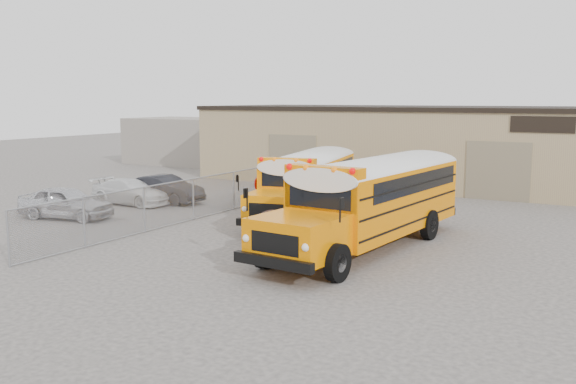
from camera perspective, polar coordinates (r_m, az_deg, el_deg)
The scene contains 10 objects.
ground at distance 21.95m, azimuth -0.94°, elevation -5.26°, with size 120.00×120.00×0.00m, color #484542.
warehouse at distance 39.91m, azimuth 14.11°, elevation 4.08°, with size 30.20×10.20×4.67m.
chainlink_fence at distance 27.58m, azimuth -8.41°, elevation -0.64°, with size 0.07×18.07×1.81m.
distant_building_left at distance 52.19m, azimuth -9.18°, elevation 4.53°, with size 8.00×6.00×3.60m, color gray.
school_bus_left at distance 34.00m, azimuth 4.46°, elevation 2.37°, with size 4.37×10.01×2.85m.
school_bus_right at distance 28.38m, azimuth 13.45°, elevation 1.36°, with size 3.70×10.96×3.16m.
tarp_bundle at distance 20.67m, azimuth -1.45°, elevation -3.77°, with size 1.32×1.26×1.62m.
car_silver at distance 29.26m, azimuth -19.13°, elevation -0.89°, with size 1.67×4.14×1.41m, color silver.
car_white at distance 32.36m, azimuth -13.82°, elevation 0.02°, with size 1.73×4.25×1.23m, color silver.
car_dark at distance 32.55m, azimuth -10.88°, elevation 0.26°, with size 1.43×4.11×1.36m, color black.
Camera 1 is at (11.04, -18.26, 5.16)m, focal length 40.00 mm.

